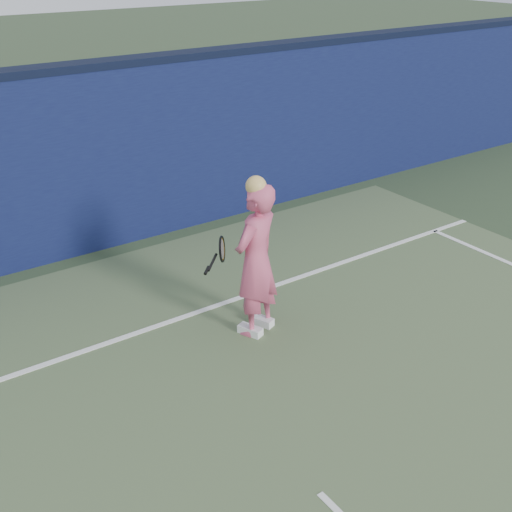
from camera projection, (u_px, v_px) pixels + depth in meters
backstop_wall at (62, 168)px, 8.67m from camera, size 24.00×0.40×2.50m
wall_cap at (48, 69)px, 8.09m from camera, size 24.00×0.42×0.10m
player at (256, 260)px, 6.97m from camera, size 0.76×0.64×1.85m
racket at (221, 251)px, 7.20m from camera, size 0.49×0.37×0.31m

